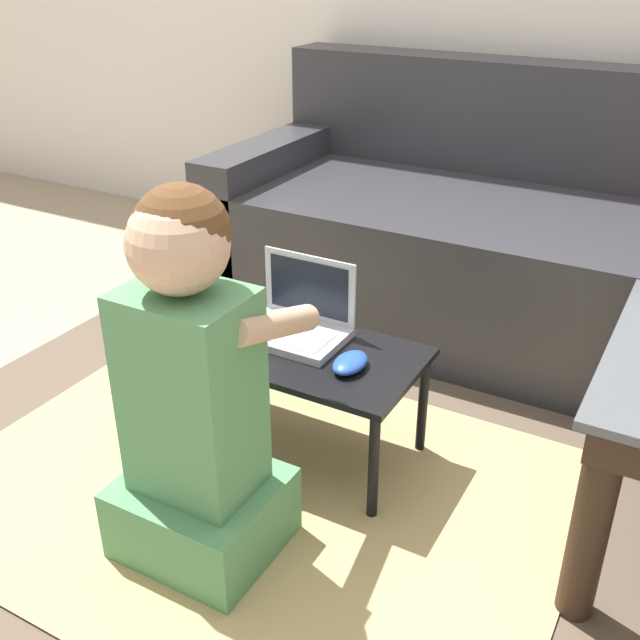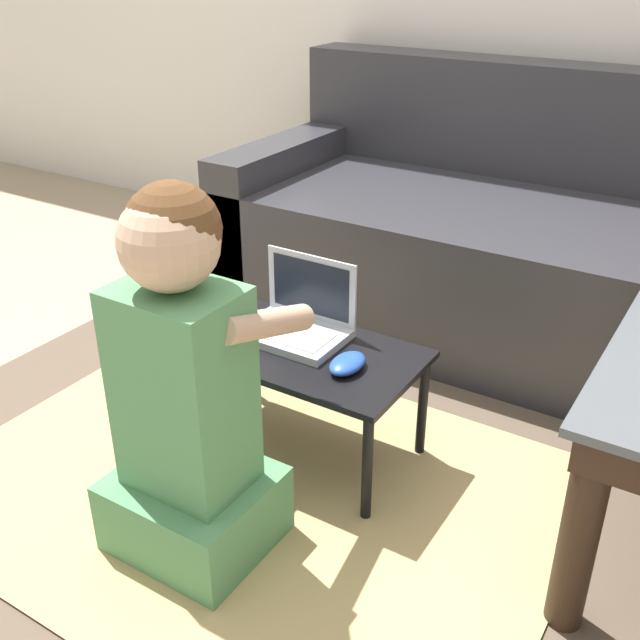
{
  "view_description": "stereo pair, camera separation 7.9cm",
  "coord_description": "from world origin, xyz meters",
  "px_view_note": "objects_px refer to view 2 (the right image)",
  "views": [
    {
      "loc": [
        0.74,
        -1.26,
        1.17
      ],
      "look_at": [
        -0.04,
        0.12,
        0.36
      ],
      "focal_mm": 42.0,
      "sensor_mm": 36.0,
      "label": 1
    },
    {
      "loc": [
        0.8,
        -1.22,
        1.17
      ],
      "look_at": [
        -0.04,
        0.12,
        0.36
      ],
      "focal_mm": 42.0,
      "sensor_mm": 36.0,
      "label": 2
    }
  ],
  "objects_px": {
    "couch": "(538,249)",
    "person_seated": "(186,394)",
    "laptop_desk": "(296,359)",
    "computer_mouse": "(347,364)",
    "laptop": "(297,323)"
  },
  "relations": [
    {
      "from": "computer_mouse",
      "to": "person_seated",
      "type": "bearing_deg",
      "value": -113.48
    },
    {
      "from": "couch",
      "to": "person_seated",
      "type": "bearing_deg",
      "value": -102.23
    },
    {
      "from": "couch",
      "to": "computer_mouse",
      "type": "bearing_deg",
      "value": -97.77
    },
    {
      "from": "couch",
      "to": "laptop",
      "type": "height_order",
      "value": "couch"
    },
    {
      "from": "laptop_desk",
      "to": "person_seated",
      "type": "xyz_separation_m",
      "value": [
        0.0,
        -0.39,
        0.11
      ]
    },
    {
      "from": "person_seated",
      "to": "couch",
      "type": "bearing_deg",
      "value": 77.77
    },
    {
      "from": "couch",
      "to": "computer_mouse",
      "type": "xyz_separation_m",
      "value": [
        -0.13,
        -0.97,
        0.03
      ]
    },
    {
      "from": "couch",
      "to": "laptop",
      "type": "relative_size",
      "value": 7.69
    },
    {
      "from": "laptop_desk",
      "to": "computer_mouse",
      "type": "bearing_deg",
      "value": -9.63
    },
    {
      "from": "laptop_desk",
      "to": "person_seated",
      "type": "bearing_deg",
      "value": -89.81
    },
    {
      "from": "couch",
      "to": "person_seated",
      "type": "height_order",
      "value": "couch"
    },
    {
      "from": "computer_mouse",
      "to": "person_seated",
      "type": "relative_size",
      "value": 0.14
    },
    {
      "from": "couch",
      "to": "laptop_desk",
      "type": "relative_size",
      "value": 3.23
    },
    {
      "from": "couch",
      "to": "person_seated",
      "type": "distance_m",
      "value": 1.37
    },
    {
      "from": "laptop_desk",
      "to": "computer_mouse",
      "type": "xyz_separation_m",
      "value": [
        0.16,
        -0.03,
        0.05
      ]
    }
  ]
}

